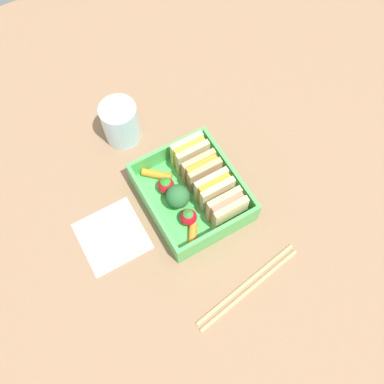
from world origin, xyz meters
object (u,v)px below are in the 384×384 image
at_px(sandwich_center, 214,189).
at_px(carrot_stick_left, 193,234).
at_px(strawberry_far_left, 166,185).
at_px(drinking_glass, 121,123).
at_px(chopstick_pair, 249,286).
at_px(sandwich_center_left, 202,171).
at_px(broccoli_floret, 178,197).
at_px(folded_napkin, 112,236).
at_px(sandwich_left, 190,153).
at_px(strawberry_left, 188,217).
at_px(carrot_stick_far_left, 157,175).
at_px(sandwich_center_right, 227,209).

relative_size(sandwich_center, carrot_stick_left, 1.69).
distance_m(strawberry_far_left, drinking_glass, 0.14).
bearing_deg(chopstick_pair, carrot_stick_left, -162.41).
height_order(sandwich_center_left, broccoli_floret, sandwich_center_left).
distance_m(broccoli_floret, carrot_stick_left, 0.06).
relative_size(sandwich_center, folded_napkin, 0.58).
xyz_separation_m(sandwich_left, sandwich_center, (0.08, 0.00, 0.00)).
xyz_separation_m(chopstick_pair, folded_napkin, (-0.18, -0.15, -0.00)).
relative_size(sandwich_left, chopstick_pair, 0.30).
bearing_deg(strawberry_left, strawberry_far_left, -176.48).
bearing_deg(drinking_glass, sandwich_center, 20.96).
xyz_separation_m(carrot_stick_far_left, drinking_glass, (-0.11, -0.01, 0.02)).
bearing_deg(sandwich_center, drinking_glass, -159.04).
height_order(strawberry_left, carrot_stick_left, strawberry_left).
height_order(sandwich_left, carrot_stick_far_left, sandwich_left).
xyz_separation_m(strawberry_left, chopstick_pair, (0.14, 0.03, -0.02)).
xyz_separation_m(sandwich_center, strawberry_left, (0.02, -0.06, -0.01)).
relative_size(carrot_stick_far_left, strawberry_far_left, 1.48).
bearing_deg(strawberry_left, broccoli_floret, 178.80).
bearing_deg(strawberry_left, sandwich_center_right, 67.73).
bearing_deg(strawberry_left, drinking_glass, -175.41).
relative_size(strawberry_left, carrot_stick_left, 0.96).
bearing_deg(strawberry_far_left, chopstick_pair, 9.08).
distance_m(carrot_stick_far_left, strawberry_far_left, 0.03).
bearing_deg(strawberry_far_left, sandwich_left, 113.14).
relative_size(sandwich_center_left, strawberry_far_left, 1.74).
relative_size(broccoli_floret, carrot_stick_left, 1.31).
xyz_separation_m(sandwich_center_left, carrot_stick_far_left, (-0.04, -0.06, -0.02)).
height_order(sandwich_left, drinking_glass, drinking_glass).
distance_m(sandwich_center_right, drinking_glass, 0.24).
bearing_deg(sandwich_left, chopstick_pair, -6.98).
relative_size(sandwich_center_left, strawberry_left, 1.76).
bearing_deg(sandwich_left, folded_napkin, -73.72).
height_order(sandwich_center, chopstick_pair, sandwich_center).
bearing_deg(sandwich_left, sandwich_center_left, 0.00).
xyz_separation_m(sandwich_center_right, carrot_stick_far_left, (-0.12, -0.06, -0.02)).
xyz_separation_m(sandwich_center_left, broccoli_floret, (0.02, -0.06, -0.00)).
bearing_deg(carrot_stick_left, folded_napkin, -121.29).
distance_m(sandwich_left, sandwich_center, 0.08).
bearing_deg(carrot_stick_far_left, folded_napkin, -64.09).
relative_size(strawberry_far_left, broccoli_floret, 0.74).
bearing_deg(carrot_stick_left, strawberry_left, 165.60).
distance_m(sandwich_center_right, folded_napkin, 0.19).
bearing_deg(broccoli_floret, chopstick_pair, 9.19).
bearing_deg(sandwich_center_right, chopstick_pair, -13.91).
relative_size(sandwich_center_right, chopstick_pair, 0.30).
height_order(sandwich_center, broccoli_floret, sandwich_center).
bearing_deg(sandwich_center, broccoli_floret, -108.89).
relative_size(sandwich_center_right, broccoli_floret, 1.29).
distance_m(sandwich_left, broccoli_floret, 0.08).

